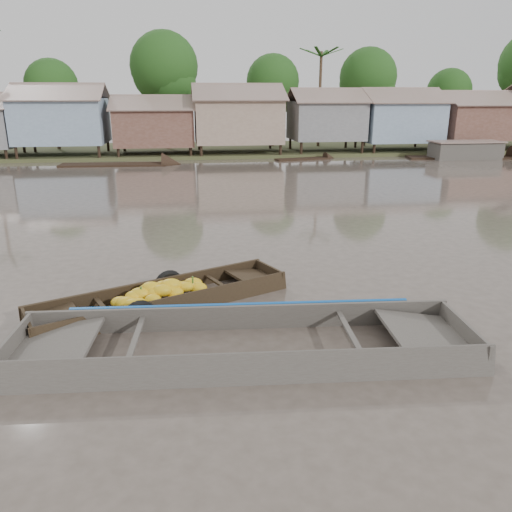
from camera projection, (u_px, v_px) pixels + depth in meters
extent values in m
plane|color=#4F453C|center=(264.00, 308.00, 11.10)|extent=(120.00, 120.00, 0.00)
cube|color=#384723|center=(204.00, 151.00, 42.20)|extent=(120.00, 12.00, 0.50)
cube|color=#7E95AD|center=(62.00, 121.00, 36.69)|extent=(6.20, 5.20, 3.20)
cube|color=brown|center=(54.00, 92.00, 34.74)|extent=(6.60, 3.02, 1.28)
cube|color=brown|center=(63.00, 92.00, 37.38)|extent=(6.60, 3.02, 1.28)
cube|color=brown|center=(155.00, 127.00, 37.72)|extent=(5.80, 4.60, 2.70)
cube|color=brown|center=(152.00, 103.00, 36.00)|extent=(6.20, 2.67, 1.14)
cube|color=brown|center=(154.00, 102.00, 38.34)|extent=(6.20, 2.67, 1.14)
cube|color=gray|center=(238.00, 121.00, 38.41)|extent=(6.50, 5.30, 3.30)
cube|color=brown|center=(239.00, 92.00, 36.42)|extent=(6.90, 3.08, 1.31)
cube|color=brown|center=(235.00, 92.00, 39.11)|extent=(6.90, 3.08, 1.31)
cube|color=slate|center=(326.00, 121.00, 39.34)|extent=(5.40, 4.70, 2.90)
cube|color=brown|center=(331.00, 95.00, 37.56)|extent=(5.80, 2.73, 1.17)
cube|color=brown|center=(323.00, 95.00, 39.96)|extent=(5.80, 2.73, 1.17)
cube|color=#7E95AD|center=(398.00, 121.00, 40.16)|extent=(6.00, 5.00, 3.10)
cube|color=brown|center=(407.00, 95.00, 38.27)|extent=(6.40, 2.90, 1.24)
cube|color=brown|center=(393.00, 95.00, 40.82)|extent=(6.40, 2.90, 1.24)
cube|color=brown|center=(473.00, 121.00, 41.03)|extent=(5.70, 4.90, 2.80)
cube|color=brown|center=(486.00, 98.00, 39.21)|extent=(6.10, 2.85, 1.21)
cube|color=brown|center=(467.00, 98.00, 41.71)|extent=(6.10, 2.85, 1.21)
cylinder|color=#473323|center=(56.00, 122.00, 40.81)|extent=(0.28, 0.28, 4.90)
sphere|color=#153C13|center=(52.00, 85.00, 39.95)|extent=(4.20, 4.20, 4.20)
cylinder|color=#473323|center=(166.00, 113.00, 40.84)|extent=(0.28, 0.28, 6.30)
sphere|color=#153C13|center=(164.00, 66.00, 39.73)|extent=(5.40, 5.40, 5.40)
cylinder|color=#473323|center=(273.00, 118.00, 43.12)|extent=(0.28, 0.28, 5.25)
sphere|color=#153C13|center=(273.00, 81.00, 42.20)|extent=(4.50, 4.50, 4.50)
cylinder|color=#473323|center=(365.00, 116.00, 43.17)|extent=(0.28, 0.28, 5.60)
sphere|color=#153C13|center=(368.00, 77.00, 42.19)|extent=(4.80, 4.80, 4.80)
cylinder|color=#473323|center=(446.00, 121.00, 45.32)|extent=(0.28, 0.28, 4.55)
sphere|color=#153C13|center=(449.00, 91.00, 44.52)|extent=(3.90, 3.90, 3.90)
cylinder|color=#473323|center=(320.00, 101.00, 42.75)|extent=(0.24, 0.24, 8.00)
cube|color=black|center=(165.00, 308.00, 11.31)|extent=(5.64, 3.36, 0.08)
cube|color=black|center=(154.00, 290.00, 11.73)|extent=(5.36, 2.56, 0.54)
cube|color=black|center=(175.00, 308.00, 10.74)|extent=(5.36, 2.56, 0.54)
cube|color=black|center=(269.00, 275.00, 12.69)|extent=(0.58, 1.18, 0.51)
cube|color=black|center=(253.00, 276.00, 12.42)|extent=(1.35, 1.40, 0.20)
cube|color=black|center=(28.00, 329.00, 9.78)|extent=(0.58, 1.18, 0.51)
cube|color=black|center=(54.00, 320.00, 10.01)|extent=(1.35, 1.40, 0.20)
cube|color=black|center=(103.00, 307.00, 10.51)|extent=(0.60, 1.15, 0.05)
cube|color=black|center=(217.00, 283.00, 11.90)|extent=(0.60, 1.15, 0.05)
ellipsoid|color=yellow|center=(159.00, 289.00, 11.25)|extent=(0.53, 0.46, 0.27)
ellipsoid|color=yellow|center=(174.00, 300.00, 10.99)|extent=(0.45, 0.39, 0.23)
ellipsoid|color=yellow|center=(153.00, 291.00, 11.32)|extent=(0.45, 0.40, 0.23)
ellipsoid|color=yellow|center=(127.00, 303.00, 10.73)|extent=(0.56, 0.49, 0.29)
ellipsoid|color=yellow|center=(123.00, 308.00, 10.70)|extent=(0.43, 0.38, 0.22)
ellipsoid|color=yellow|center=(156.00, 293.00, 10.99)|extent=(0.52, 0.45, 0.27)
ellipsoid|color=yellow|center=(169.00, 287.00, 11.62)|extent=(0.48, 0.42, 0.25)
ellipsoid|color=yellow|center=(138.00, 304.00, 10.69)|extent=(0.50, 0.43, 0.25)
ellipsoid|color=yellow|center=(185.00, 286.00, 11.78)|extent=(0.48, 0.42, 0.25)
ellipsoid|color=yellow|center=(175.00, 293.00, 11.13)|extent=(0.49, 0.42, 0.25)
ellipsoid|color=yellow|center=(134.00, 305.00, 10.66)|extent=(0.56, 0.49, 0.29)
ellipsoid|color=yellow|center=(198.00, 288.00, 11.47)|extent=(0.51, 0.45, 0.26)
ellipsoid|color=yellow|center=(153.00, 299.00, 10.78)|extent=(0.43, 0.38, 0.22)
ellipsoid|color=yellow|center=(134.00, 296.00, 10.89)|extent=(0.48, 0.42, 0.25)
ellipsoid|color=yellow|center=(180.00, 287.00, 11.31)|extent=(0.51, 0.45, 0.26)
ellipsoid|color=yellow|center=(170.00, 287.00, 11.67)|extent=(0.46, 0.40, 0.24)
ellipsoid|color=yellow|center=(130.00, 313.00, 10.50)|extent=(0.44, 0.39, 0.23)
ellipsoid|color=yellow|center=(137.00, 308.00, 10.60)|extent=(0.55, 0.48, 0.28)
ellipsoid|color=yellow|center=(151.00, 288.00, 11.04)|extent=(0.53, 0.46, 0.27)
ellipsoid|color=yellow|center=(151.00, 291.00, 11.16)|extent=(0.49, 0.43, 0.25)
ellipsoid|color=yellow|center=(140.00, 294.00, 10.95)|extent=(0.56, 0.49, 0.29)
ellipsoid|color=yellow|center=(163.00, 285.00, 11.24)|extent=(0.43, 0.37, 0.22)
ellipsoid|color=yellow|center=(169.00, 291.00, 11.12)|extent=(0.50, 0.44, 0.26)
ellipsoid|color=yellow|center=(139.00, 308.00, 10.63)|extent=(0.54, 0.47, 0.28)
ellipsoid|color=yellow|center=(193.00, 284.00, 11.80)|extent=(0.55, 0.48, 0.28)
ellipsoid|color=yellow|center=(153.00, 290.00, 11.26)|extent=(0.50, 0.43, 0.26)
ellipsoid|color=yellow|center=(120.00, 302.00, 10.83)|extent=(0.51, 0.45, 0.26)
ellipsoid|color=yellow|center=(186.00, 287.00, 11.27)|extent=(0.44, 0.38, 0.22)
ellipsoid|color=yellow|center=(210.00, 293.00, 11.44)|extent=(0.46, 0.41, 0.24)
ellipsoid|color=yellow|center=(146.00, 289.00, 11.27)|extent=(0.44, 0.39, 0.23)
ellipsoid|color=yellow|center=(171.00, 285.00, 11.20)|extent=(0.57, 0.50, 0.29)
ellipsoid|color=yellow|center=(162.00, 290.00, 10.98)|extent=(0.53, 0.46, 0.27)
cylinder|color=#3F6626|center=(141.00, 291.00, 10.88)|extent=(0.04, 0.04, 0.19)
cylinder|color=#3F6626|center=(172.00, 284.00, 11.25)|extent=(0.04, 0.04, 0.19)
cylinder|color=#3F6626|center=(193.00, 280.00, 11.51)|extent=(0.04, 0.04, 0.19)
torus|color=black|center=(169.00, 285.00, 12.00)|extent=(0.75, 0.47, 0.74)
torus|color=black|center=(140.00, 317.00, 10.24)|extent=(0.76, 0.48, 0.75)
cube|color=#45403B|center=(244.00, 358.00, 9.16)|extent=(8.28, 2.31, 0.08)
cube|color=#45403B|center=(242.00, 320.00, 10.02)|extent=(8.34, 0.75, 0.67)
cube|color=#45403B|center=(247.00, 372.00, 8.13)|extent=(8.34, 0.75, 0.67)
cube|color=#45403B|center=(462.00, 336.00, 9.35)|extent=(0.20, 2.04, 0.63)
cube|color=#45403B|center=(425.00, 333.00, 9.27)|extent=(1.53, 1.85, 0.26)
cube|color=#45403B|center=(13.00, 351.00, 8.80)|extent=(0.20, 2.04, 0.63)
cube|color=#45403B|center=(54.00, 346.00, 8.83)|extent=(1.53, 1.85, 0.26)
cube|color=#45403B|center=(135.00, 340.00, 8.90)|extent=(0.23, 1.96, 0.05)
cube|color=#45403B|center=(350.00, 333.00, 9.16)|extent=(0.23, 1.96, 0.05)
cube|color=#665E54|center=(244.00, 355.00, 9.15)|extent=(6.31, 2.02, 0.02)
cube|color=#0F4F9F|center=(242.00, 307.00, 10.01)|extent=(6.74, 0.56, 0.17)
torus|color=olive|center=(407.00, 357.00, 9.02)|extent=(0.47, 0.47, 0.07)
torus|color=olive|center=(408.00, 355.00, 9.00)|extent=(0.38, 0.38, 0.07)
cube|color=black|center=(461.00, 159.00, 37.38)|extent=(8.18, 2.87, 0.35)
cube|color=black|center=(114.00, 166.00, 33.54)|extent=(7.11, 1.90, 0.35)
cube|color=black|center=(302.00, 160.00, 36.54)|extent=(4.14, 1.70, 0.35)
cube|color=black|center=(465.00, 151.00, 36.98)|extent=(5.00, 2.00, 1.20)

